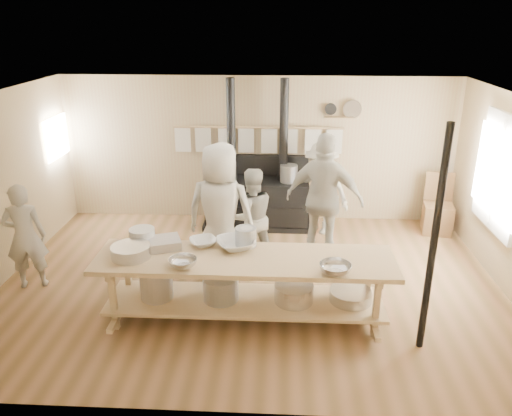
# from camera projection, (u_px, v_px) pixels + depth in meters

# --- Properties ---
(ground) EXTENTS (7.00, 7.00, 0.00)m
(ground) POSITION_uv_depth(u_px,v_px,m) (250.00, 282.00, 7.12)
(ground) COLOR brown
(ground) RESTS_ON ground
(room_shell) EXTENTS (7.00, 7.00, 7.00)m
(room_shell) POSITION_uv_depth(u_px,v_px,m) (249.00, 174.00, 6.53)
(room_shell) COLOR tan
(room_shell) RESTS_ON ground
(window_right) EXTENTS (0.09, 1.50, 1.65)m
(window_right) POSITION_uv_depth(u_px,v_px,m) (500.00, 173.00, 6.96)
(window_right) COLOR beige
(window_right) RESTS_ON ground
(left_opening) EXTENTS (0.00, 0.90, 0.90)m
(left_opening) POSITION_uv_depth(u_px,v_px,m) (57.00, 137.00, 8.57)
(left_opening) COLOR white
(left_opening) RESTS_ON ground
(stove) EXTENTS (1.90, 0.75, 2.60)m
(stove) POSITION_uv_depth(u_px,v_px,m) (257.00, 197.00, 8.90)
(stove) COLOR black
(stove) RESTS_ON ground
(towel_rail) EXTENTS (3.00, 0.04, 0.47)m
(towel_rail) POSITION_uv_depth(u_px,v_px,m) (258.00, 137.00, 8.79)
(towel_rail) COLOR tan
(towel_rail) RESTS_ON ground
(back_wall_shelf) EXTENTS (0.63, 0.14, 0.32)m
(back_wall_shelf) POSITION_uv_depth(u_px,v_px,m) (343.00, 112.00, 8.59)
(back_wall_shelf) COLOR tan
(back_wall_shelf) RESTS_ON ground
(prep_table) EXTENTS (3.60, 0.90, 0.85)m
(prep_table) POSITION_uv_depth(u_px,v_px,m) (244.00, 282.00, 6.09)
(prep_table) COLOR tan
(prep_table) RESTS_ON ground
(support_post) EXTENTS (0.08, 0.08, 2.60)m
(support_post) POSITION_uv_depth(u_px,v_px,m) (434.00, 244.00, 5.29)
(support_post) COLOR black
(support_post) RESTS_ON ground
(cook_far_left) EXTENTS (0.63, 0.50, 1.50)m
(cook_far_left) POSITION_uv_depth(u_px,v_px,m) (25.00, 237.00, 6.78)
(cook_far_left) COLOR #B1AE9D
(cook_far_left) RESTS_ON ground
(cook_left) EXTENTS (0.88, 0.78, 1.51)m
(cook_left) POSITION_uv_depth(u_px,v_px,m) (251.00, 217.00, 7.43)
(cook_left) COLOR #B1AE9D
(cook_left) RESTS_ON ground
(cook_center) EXTENTS (1.06, 0.77, 1.99)m
(cook_center) POSITION_uv_depth(u_px,v_px,m) (221.00, 213.00, 6.93)
(cook_center) COLOR #B1AE9D
(cook_center) RESTS_ON ground
(cook_right) EXTENTS (1.26, 0.82, 2.00)m
(cook_right) POSITION_uv_depth(u_px,v_px,m) (324.00, 199.00, 7.43)
(cook_right) COLOR #B1AE9D
(cook_right) RESTS_ON ground
(cook_by_window) EXTENTS (1.19, 1.00, 1.60)m
(cook_by_window) POSITION_uv_depth(u_px,v_px,m) (320.00, 189.00, 8.49)
(cook_by_window) COLOR #B1AE9D
(cook_by_window) RESTS_ON ground
(chair) EXTENTS (0.55, 0.55, 1.03)m
(chair) POSITION_uv_depth(u_px,v_px,m) (437.00, 215.00, 8.69)
(chair) COLOR brown
(chair) RESTS_ON ground
(bowl_white_a) EXTENTS (0.44, 0.44, 0.08)m
(bowl_white_a) POSITION_uv_depth(u_px,v_px,m) (203.00, 242.00, 6.29)
(bowl_white_a) COLOR silver
(bowl_white_a) RESTS_ON prep_table
(bowl_steel_a) EXTENTS (0.46, 0.46, 0.10)m
(bowl_steel_a) POSITION_uv_depth(u_px,v_px,m) (183.00, 263.00, 5.74)
(bowl_steel_a) COLOR silver
(bowl_steel_a) RESTS_ON prep_table
(bowl_white_b) EXTENTS (0.61, 0.61, 0.12)m
(bowl_white_b) POSITION_uv_depth(u_px,v_px,m) (236.00, 244.00, 6.20)
(bowl_white_b) COLOR silver
(bowl_white_b) RESTS_ON prep_table
(bowl_steel_b) EXTENTS (0.44, 0.44, 0.11)m
(bowl_steel_b) POSITION_uv_depth(u_px,v_px,m) (335.00, 269.00, 5.59)
(bowl_steel_b) COLOR silver
(bowl_steel_b) RESTS_ON prep_table
(roasting_pan) EXTENTS (0.61, 0.50, 0.11)m
(roasting_pan) POSITION_uv_depth(u_px,v_px,m) (159.00, 244.00, 6.20)
(roasting_pan) COLOR #B2B2B7
(roasting_pan) RESTS_ON prep_table
(mixing_bowl_large) EXTENTS (0.50, 0.50, 0.15)m
(mixing_bowl_large) POSITION_uv_depth(u_px,v_px,m) (131.00, 251.00, 5.96)
(mixing_bowl_large) COLOR silver
(mixing_bowl_large) RESTS_ON prep_table
(bucket_galv) EXTENTS (0.33, 0.33, 0.24)m
(bucket_galv) POSITION_uv_depth(u_px,v_px,m) (246.00, 237.00, 6.24)
(bucket_galv) COLOR gray
(bucket_galv) RESTS_ON prep_table
(deep_bowl_enamel) EXTENTS (0.43, 0.43, 0.20)m
(deep_bowl_enamel) POSITION_uv_depth(u_px,v_px,m) (142.00, 236.00, 6.31)
(deep_bowl_enamel) COLOR silver
(deep_bowl_enamel) RESTS_ON prep_table
(pitcher) EXTENTS (0.16, 0.16, 0.25)m
(pitcher) POSITION_uv_depth(u_px,v_px,m) (247.00, 237.00, 6.23)
(pitcher) COLOR silver
(pitcher) RESTS_ON prep_table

